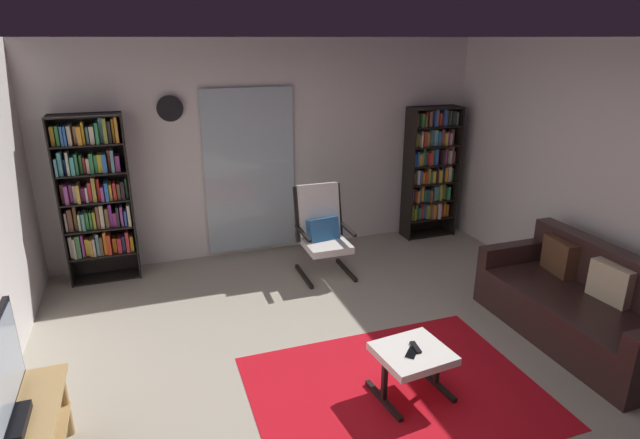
{
  "coord_description": "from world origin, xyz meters",
  "views": [
    {
      "loc": [
        -1.49,
        -3.22,
        2.59
      ],
      "look_at": [
        -0.02,
        1.03,
        1.01
      ],
      "focal_mm": 28.99,
      "sensor_mm": 36.0,
      "label": 1
    }
  ],
  "objects": [
    {
      "name": "ground_plane",
      "position": [
        0.0,
        0.0,
        0.0
      ],
      "size": [
        7.02,
        7.02,
        0.0
      ],
      "primitive_type": "plane",
      "color": "#B0A693"
    },
    {
      "name": "wall_back",
      "position": [
        0.0,
        2.9,
        1.3
      ],
      "size": [
        5.6,
        0.06,
        2.6
      ],
      "primitive_type": "cube",
      "color": "silver",
      "rests_on": "ground"
    },
    {
      "name": "glass_door_panel",
      "position": [
        -0.29,
        2.83,
        1.05
      ],
      "size": [
        1.1,
        0.01,
        2.0
      ],
      "primitive_type": "cube",
      "color": "silver"
    },
    {
      "name": "area_rug",
      "position": [
        0.16,
        -0.26,
        0.0
      ],
      "size": [
        2.2,
        1.67,
        0.01
      ],
      "primitive_type": "cube",
      "color": "red",
      "rests_on": "ground"
    },
    {
      "name": "bookshelf_near_tv",
      "position": [
        -2.03,
        2.64,
        0.98
      ],
      "size": [
        0.73,
        0.3,
        1.85
      ],
      "color": "black",
      "rests_on": "ground"
    },
    {
      "name": "bookshelf_near_sofa",
      "position": [
        2.12,
        2.66,
        0.94
      ],
      "size": [
        0.7,
        0.3,
        1.76
      ],
      "color": "black",
      "rests_on": "ground"
    },
    {
      "name": "leather_sofa",
      "position": [
        2.11,
        -0.1,
        0.3
      ],
      "size": [
        0.86,
        1.85,
        0.81
      ],
      "color": "#311E1C",
      "rests_on": "ground"
    },
    {
      "name": "lounge_armchair",
      "position": [
        0.35,
        1.99,
        0.53
      ],
      "size": [
        0.56,
        0.65,
        1.02
      ],
      "color": "black",
      "rests_on": "ground"
    },
    {
      "name": "ottoman",
      "position": [
        0.25,
        -0.32,
        0.32
      ],
      "size": [
        0.57,
        0.53,
        0.39
      ],
      "color": "white",
      "rests_on": "ground"
    },
    {
      "name": "tv_remote",
      "position": [
        0.28,
        -0.31,
        0.4
      ],
      "size": [
        0.06,
        0.15,
        0.02
      ],
      "primitive_type": "cube",
      "rotation": [
        0.0,
        0.0,
        -0.11
      ],
      "color": "black",
      "rests_on": "ottoman"
    },
    {
      "name": "cell_phone",
      "position": [
        0.22,
        -0.36,
        0.4
      ],
      "size": [
        0.15,
        0.15,
        0.01
      ],
      "primitive_type": "cube",
      "rotation": [
        0.0,
        0.0,
        -0.75
      ],
      "color": "black",
      "rests_on": "ottoman"
    },
    {
      "name": "wall_clock",
      "position": [
        -1.16,
        2.82,
        1.85
      ],
      "size": [
        0.29,
        0.03,
        0.29
      ],
      "color": "silver"
    }
  ]
}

